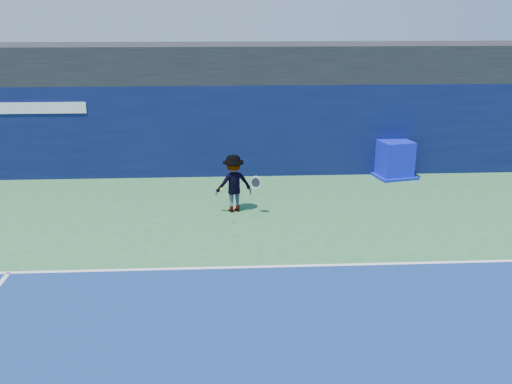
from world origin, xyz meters
TOP-DOWN VIEW (x-y plane):
  - ground at (0.00, 0.00)m, footprint 80.00×80.00m
  - baseline at (0.00, 3.00)m, footprint 24.00×0.10m
  - stadium_band at (0.00, 11.50)m, footprint 36.00×3.00m
  - back_wall_assembly at (-0.00, 10.50)m, footprint 36.00×1.03m
  - equipment_cart at (5.18, 9.75)m, footprint 1.50×1.50m
  - tennis_player at (-0.17, 6.63)m, footprint 1.31×0.86m
  - tennis_ball at (-0.49, 5.45)m, footprint 0.06×0.06m

SIDE VIEW (x-z plane):
  - ground at x=0.00m, z-range 0.00..0.00m
  - baseline at x=0.00m, z-range 0.01..0.01m
  - equipment_cart at x=5.18m, z-range -0.05..1.16m
  - tennis_player at x=-0.17m, z-range 0.00..1.59m
  - tennis_ball at x=-0.49m, z-range 0.98..1.04m
  - back_wall_assembly at x=0.00m, z-range 0.00..3.00m
  - stadium_band at x=0.00m, z-range 3.00..4.20m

